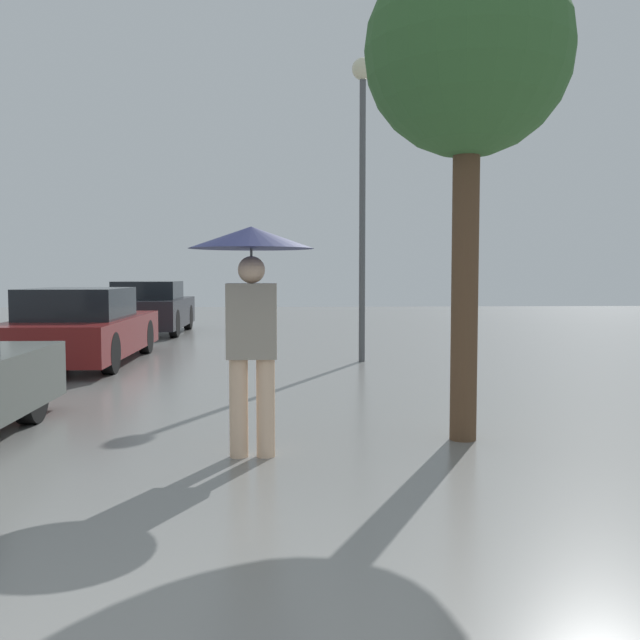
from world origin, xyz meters
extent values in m
cylinder|color=beige|center=(-0.26, 3.68, 0.40)|extent=(0.15, 0.15, 0.80)
cylinder|color=beige|center=(-0.04, 3.68, 0.40)|extent=(0.15, 0.15, 0.80)
cube|color=gray|center=(-0.15, 3.68, 1.11)|extent=(0.40, 0.23, 0.60)
sphere|color=beige|center=(-0.15, 3.68, 1.52)|extent=(0.22, 0.22, 0.22)
cylinder|color=#515456|center=(-0.15, 3.68, 1.37)|extent=(0.02, 0.02, 0.64)
cone|color=#191E4C|center=(-0.15, 3.68, 1.77)|extent=(1.00, 1.00, 0.18)
cylinder|color=black|center=(-2.40, 5.10, 0.29)|extent=(0.18, 0.59, 0.59)
cube|color=maroon|center=(-3.24, 9.97, 0.46)|extent=(1.73, 4.45, 0.58)
cube|color=black|center=(-3.24, 9.75, 1.00)|extent=(1.47, 2.00, 0.49)
cylinder|color=black|center=(-4.02, 11.35, 0.31)|extent=(0.18, 0.62, 0.62)
cylinder|color=black|center=(-2.46, 11.35, 0.31)|extent=(0.18, 0.62, 0.62)
cylinder|color=black|center=(-4.02, 8.59, 0.31)|extent=(0.18, 0.62, 0.62)
cylinder|color=black|center=(-2.46, 8.59, 0.31)|extent=(0.18, 0.62, 0.62)
cube|color=black|center=(-3.21, 15.91, 0.52)|extent=(1.73, 3.90, 0.68)
cube|color=black|center=(-3.21, 15.71, 1.08)|extent=(1.47, 1.76, 0.44)
cylinder|color=black|center=(-3.99, 17.12, 0.33)|extent=(0.18, 0.65, 0.65)
cylinder|color=black|center=(-2.43, 17.12, 0.33)|extent=(0.18, 0.65, 0.65)
cylinder|color=black|center=(-3.99, 14.70, 0.33)|extent=(0.18, 0.65, 0.65)
cylinder|color=black|center=(-2.43, 14.70, 0.33)|extent=(0.18, 0.65, 0.65)
cylinder|color=brown|center=(1.71, 4.18, 1.45)|extent=(0.24, 0.24, 2.91)
sphere|color=#386633|center=(1.71, 4.18, 3.40)|extent=(1.80, 1.80, 1.80)
cylinder|color=#515456|center=(1.44, 9.93, 2.38)|extent=(0.11, 0.11, 4.76)
sphere|color=beige|center=(1.44, 9.93, 4.87)|extent=(0.36, 0.36, 0.36)
camera|label=1|loc=(0.10, -2.04, 1.48)|focal=40.00mm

